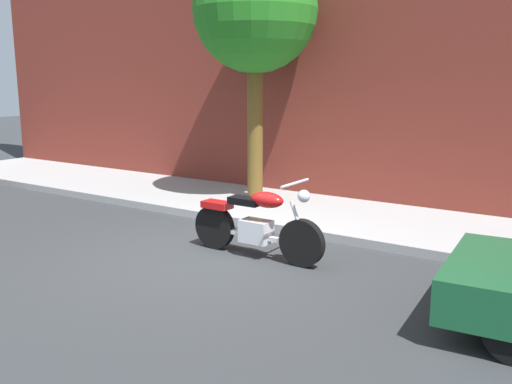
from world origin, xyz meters
TOP-DOWN VIEW (x-y plane):
  - ground_plane at (0.00, 0.00)m, footprint 60.00×60.00m
  - sidewalk at (0.00, 3.03)m, footprint 20.86×2.59m
  - motorcycle at (0.59, 0.51)m, footprint 2.14×0.70m
  - street_tree at (-1.26, 3.28)m, footprint 2.38×2.38m

SIDE VIEW (x-z plane):
  - ground_plane at x=0.00m, z-range 0.00..0.00m
  - sidewalk at x=0.00m, z-range 0.00..0.14m
  - motorcycle at x=0.59m, z-range -0.11..1.05m
  - street_tree at x=-1.26m, z-range 1.25..6.21m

